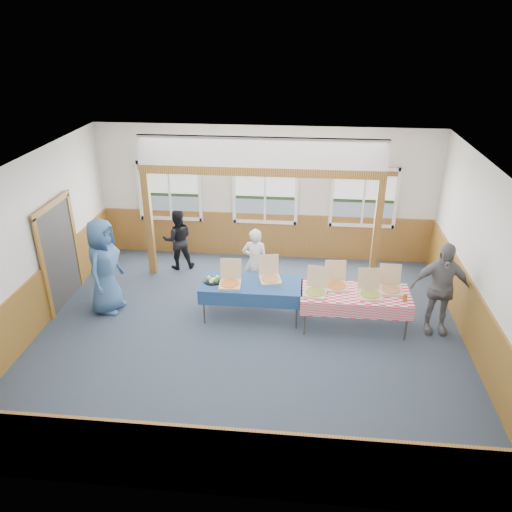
{
  "coord_description": "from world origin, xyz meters",
  "views": [
    {
      "loc": [
        0.9,
        -7.74,
        5.4
      ],
      "look_at": [
        0.03,
        1.0,
        1.16
      ],
      "focal_mm": 35.0,
      "sensor_mm": 36.0,
      "label": 1
    }
  ],
  "objects": [
    {
      "name": "wall_back",
      "position": [
        0.0,
        3.5,
        1.6
      ],
      "size": [
        8.0,
        0.0,
        8.0
      ],
      "primitive_type": "plane",
      "rotation": [
        1.57,
        0.0,
        0.0
      ],
      "color": "silver",
      "rests_on": "floor"
    },
    {
      "name": "post_right",
      "position": [
        2.5,
        2.3,
        1.2
      ],
      "size": [
        0.15,
        0.15,
        2.4
      ],
      "primitive_type": "cube",
      "color": "brown",
      "rests_on": "floor"
    },
    {
      "name": "post_left",
      "position": [
        -2.5,
        2.3,
        1.2
      ],
      "size": [
        0.15,
        0.15,
        2.4
      ],
      "primitive_type": "cube",
      "color": "brown",
      "rests_on": "floor"
    },
    {
      "name": "floor",
      "position": [
        0.0,
        0.0,
        0.0
      ],
      "size": [
        8.0,
        8.0,
        0.0
      ],
      "primitive_type": "plane",
      "color": "#2C3C48",
      "rests_on": "ground"
    },
    {
      "name": "pizza_box_b",
      "position": [
        0.32,
        0.8,
        0.82
      ],
      "size": [
        0.5,
        0.56,
        0.43
      ],
      "rotation": [
        0.0,
        0.0,
        0.22
      ],
      "color": "tan",
      "rests_on": "table_left"
    },
    {
      "name": "cross_beam",
      "position": [
        0.0,
        2.3,
        2.49
      ],
      "size": [
        5.15,
        0.18,
        0.18
      ],
      "primitive_type": "cube",
      "color": "brown",
      "rests_on": "post_left"
    },
    {
      "name": "window_right",
      "position": [
        2.3,
        3.46,
        1.68
      ],
      "size": [
        1.56,
        0.1,
        1.46
      ],
      "color": "white",
      "rests_on": "wall_back"
    },
    {
      "name": "wall_right",
      "position": [
        4.0,
        0.0,
        1.6
      ],
      "size": [
        0.0,
        8.0,
        8.0
      ],
      "primitive_type": "plane",
      "rotation": [
        1.57,
        0.0,
        -1.57
      ],
      "color": "silver",
      "rests_on": "floor"
    },
    {
      "name": "cased_opening",
      "position": [
        -3.96,
        0.9,
        1.05
      ],
      "size": [
        0.06,
        1.3,
        2.1
      ],
      "primitive_type": "cube",
      "color": "#363636",
      "rests_on": "wall_left"
    },
    {
      "name": "wall_left",
      "position": [
        -4.0,
        0.0,
        1.6
      ],
      "size": [
        0.0,
        8.0,
        8.0
      ],
      "primitive_type": "plane",
      "rotation": [
        1.57,
        0.0,
        1.57
      ],
      "color": "silver",
      "rests_on": "floor"
    },
    {
      "name": "wainscot_back",
      "position": [
        0.0,
        3.48,
        0.55
      ],
      "size": [
        7.98,
        0.05,
        1.1
      ],
      "primitive_type": "cube",
      "color": "brown",
      "rests_on": "floor"
    },
    {
      "name": "pizza_box_e",
      "position": [
        2.19,
        0.39,
        0.82
      ],
      "size": [
        0.44,
        0.52,
        0.44
      ],
      "rotation": [
        0.0,
        0.0,
        0.06
      ],
      "color": "tan",
      "rests_on": "table_right"
    },
    {
      "name": "pizza_box_f",
      "position": [
        2.6,
        0.61,
        0.82
      ],
      "size": [
        0.41,
        0.5,
        0.44
      ],
      "rotation": [
        0.0,
        0.0,
        -0.01
      ],
      "color": "tan",
      "rests_on": "table_right"
    },
    {
      "name": "woman_white",
      "position": [
        -0.05,
        1.56,
        0.75
      ],
      "size": [
        0.57,
        0.39,
        1.5
      ],
      "primitive_type": "imported",
      "rotation": [
        0.0,
        0.0,
        3.08
      ],
      "color": "silver",
      "rests_on": "floor"
    },
    {
      "name": "ceiling",
      "position": [
        0.0,
        0.0,
        3.2
      ],
      "size": [
        8.0,
        8.0,
        0.0
      ],
      "primitive_type": "plane",
      "rotation": [
        3.14,
        0.0,
        0.0
      ],
      "color": "white",
      "rests_on": "wall_back"
    },
    {
      "name": "veggie_tray",
      "position": [
        -0.77,
        0.64,
        0.79
      ],
      "size": [
        0.39,
        0.39,
        0.09
      ],
      "color": "black",
      "rests_on": "table_left"
    },
    {
      "name": "window_mid",
      "position": [
        0.0,
        3.46,
        1.68
      ],
      "size": [
        1.56,
        0.1,
        1.46
      ],
      "color": "white",
      "rests_on": "wall_back"
    },
    {
      "name": "pizza_box_d",
      "position": [
        1.59,
        0.66,
        0.82
      ],
      "size": [
        0.45,
        0.53,
        0.44
      ],
      "rotation": [
        0.0,
        0.0,
        0.09
      ],
      "color": "tan",
      "rests_on": "table_right"
    },
    {
      "name": "table_right",
      "position": [
        1.95,
        0.46,
        0.7
      ],
      "size": [
        2.07,
        1.01,
        0.76
      ],
      "rotation": [
        0.0,
        0.0,
        0.06
      ],
      "color": "#363636",
      "rests_on": "floor"
    },
    {
      "name": "wall_front",
      "position": [
        0.0,
        -3.5,
        1.6
      ],
      "size": [
        8.0,
        0.0,
        8.0
      ],
      "primitive_type": "plane",
      "rotation": [
        -1.57,
        0.0,
        0.0
      ],
      "color": "silver",
      "rests_on": "floor"
    },
    {
      "name": "pizza_box_c",
      "position": [
        1.2,
        0.37,
        0.82
      ],
      "size": [
        0.49,
        0.56,
        0.45
      ],
      "rotation": [
        0.0,
        0.0,
        -0.18
      ],
      "color": "tan",
      "rests_on": "table_right"
    },
    {
      "name": "pizza_box_a",
      "position": [
        -0.42,
        0.53,
        0.82
      ],
      "size": [
        0.43,
        0.52,
        0.44
      ],
      "rotation": [
        0.0,
        0.0,
        0.06
      ],
      "color": "tan",
      "rests_on": "table_left"
    },
    {
      "name": "wainscot_left",
      "position": [
        -3.98,
        0.0,
        0.55
      ],
      "size": [
        0.05,
        6.98,
        1.1
      ],
      "primitive_type": "cube",
      "color": "brown",
      "rests_on": "floor"
    },
    {
      "name": "window_left",
      "position": [
        -2.3,
        3.46,
        1.68
      ],
      "size": [
        1.56,
        0.1,
        1.46
      ],
      "color": "white",
      "rests_on": "wall_back"
    },
    {
      "name": "person_grey",
      "position": [
        3.46,
        0.51,
        0.91
      ],
      "size": [
        1.07,
        0.46,
        1.81
      ],
      "primitive_type": "imported",
      "rotation": [
        0.0,
        0.0,
        -0.01
      ],
      "color": "slate",
      "rests_on": "floor"
    },
    {
      "name": "woman_black",
      "position": [
        -1.96,
        2.62,
        0.72
      ],
      "size": [
        0.83,
        0.73,
        1.44
      ],
      "primitive_type": "imported",
      "rotation": [
        0.0,
        0.0,
        3.45
      ],
      "color": "black",
      "rests_on": "floor"
    },
    {
      "name": "man_blue",
      "position": [
        -2.93,
        0.63,
        0.98
      ],
      "size": [
        0.73,
        1.02,
        1.95
      ],
      "primitive_type": "imported",
      "rotation": [
        0.0,
        0.0,
        1.45
      ],
      "color": "#345783",
      "rests_on": "floor"
    },
    {
      "name": "wainscot_front",
      "position": [
        0.0,
        -3.48,
        0.55
      ],
      "size": [
        7.98,
        0.05,
        1.1
      ],
      "primitive_type": "cube",
      "color": "brown",
      "rests_on": "floor"
    },
    {
      "name": "drink_glass",
      "position": [
        2.8,
        0.21,
        0.83
      ],
      "size": [
        0.07,
        0.07,
        0.15
      ],
      "primitive_type": "cylinder",
      "color": "#904B18",
      "rests_on": "table_right"
    },
    {
      "name": "wainscot_right",
      "position": [
        3.98,
        0.0,
        0.55
      ],
      "size": [
        0.05,
        6.98,
        1.1
      ],
      "primitive_type": "cube",
      "color": "brown",
      "rests_on": "floor"
    },
    {
      "name": "table_left",
      "position": [
        -0.02,
        0.64,
        0.7
      ],
      "size": [
        2.11,
        1.35,
        0.76
      ],
      "rotation": [
        0.0,
        0.0,
        -0.25
      ],
      "color": "#363636",
      "rests_on": "floor"
    }
  ]
}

